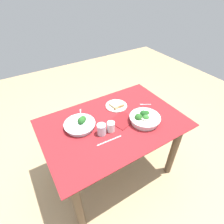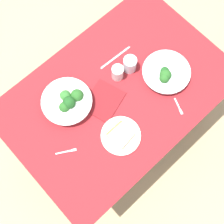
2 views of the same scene
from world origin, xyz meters
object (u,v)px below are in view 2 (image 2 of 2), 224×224
(water_glass_side, at_px, (130,64))
(broccoli_bowl_near, at_px, (68,102))
(broccoli_bowl_far, at_px, (166,73))
(fork_by_far_bowl, at_px, (67,151))
(fork_by_near_bowl, at_px, (179,107))
(table_knife_left, at_px, (115,58))
(bread_side_plate, at_px, (121,135))
(water_glass_center, at_px, (118,73))
(napkin_folded_upper, at_px, (104,101))

(water_glass_side, bearing_deg, broccoli_bowl_near, -9.81)
(broccoli_bowl_far, xyz_separation_m, fork_by_far_bowl, (0.67, -0.04, -0.03))
(broccoli_bowl_far, height_order, water_glass_side, water_glass_side)
(fork_by_near_bowl, relative_size, table_knife_left, 0.45)
(bread_side_plate, xyz_separation_m, water_glass_center, (-0.22, -0.26, 0.03))
(water_glass_side, distance_m, table_knife_left, 0.11)
(water_glass_side, bearing_deg, napkin_folded_upper, 11.19)
(broccoli_bowl_near, height_order, water_glass_center, broccoli_bowl_near)
(fork_by_near_bowl, distance_m, napkin_folded_upper, 0.40)
(broccoli_bowl_far, height_order, table_knife_left, broccoli_bowl_far)
(water_glass_center, height_order, table_knife_left, water_glass_center)
(broccoli_bowl_far, relative_size, table_knife_left, 1.24)
(fork_by_far_bowl, bearing_deg, broccoli_bowl_near, 78.20)
(bread_side_plate, height_order, napkin_folded_upper, bread_side_plate)
(water_glass_center, bearing_deg, broccoli_bowl_far, 138.00)
(water_glass_side, bearing_deg, table_knife_left, -82.84)
(fork_by_near_bowl, bearing_deg, water_glass_center, -139.91)
(water_glass_center, xyz_separation_m, water_glass_side, (-0.08, 0.01, 0.00))
(fork_by_near_bowl, relative_size, napkin_folded_upper, 0.48)
(fork_by_far_bowl, xyz_separation_m, table_knife_left, (-0.55, -0.22, -0.00))
(fork_by_far_bowl, relative_size, table_knife_left, 0.47)
(broccoli_bowl_near, height_order, fork_by_far_bowl, broccoli_bowl_near)
(napkin_folded_upper, bearing_deg, broccoli_bowl_far, 161.15)
(fork_by_near_bowl, bearing_deg, broccoli_bowl_far, 178.15)
(bread_side_plate, distance_m, napkin_folded_upper, 0.21)
(bread_side_plate, height_order, fork_by_far_bowl, bread_side_plate)
(water_glass_side, relative_size, table_knife_left, 0.44)
(broccoli_bowl_far, relative_size, broccoli_bowl_near, 0.98)
(water_glass_center, distance_m, napkin_folded_upper, 0.17)
(broccoli_bowl_near, xyz_separation_m, table_knife_left, (-0.37, -0.03, -0.04))
(water_glass_center, relative_size, fork_by_far_bowl, 0.89)
(broccoli_bowl_far, height_order, bread_side_plate, broccoli_bowl_far)
(napkin_folded_upper, bearing_deg, table_knife_left, -146.65)
(broccoli_bowl_far, xyz_separation_m, napkin_folded_upper, (0.35, -0.12, -0.02))
(broccoli_bowl_near, relative_size, water_glass_side, 2.84)
(bread_side_plate, height_order, water_glass_center, water_glass_center)
(table_knife_left, bearing_deg, broccoli_bowl_near, -172.09)
(broccoli_bowl_near, xyz_separation_m, napkin_folded_upper, (-0.15, 0.11, -0.04))
(water_glass_side, distance_m, fork_by_far_bowl, 0.57)
(water_glass_side, bearing_deg, water_glass_center, -7.01)
(broccoli_bowl_near, xyz_separation_m, bread_side_plate, (-0.09, 0.32, -0.03))
(broccoli_bowl_near, distance_m, table_knife_left, 0.38)
(fork_by_far_bowl, xyz_separation_m, fork_by_near_bowl, (-0.59, 0.22, 0.00))
(water_glass_side, bearing_deg, bread_side_plate, 39.61)
(broccoli_bowl_near, bearing_deg, fork_by_far_bowl, 47.96)
(broccoli_bowl_far, distance_m, water_glass_center, 0.26)
(broccoli_bowl_far, xyz_separation_m, bread_side_plate, (0.42, 0.08, -0.02))
(bread_side_plate, bearing_deg, napkin_folded_upper, -107.86)
(water_glass_center, xyz_separation_m, napkin_folded_upper, (0.15, 0.06, -0.04))
(water_glass_center, bearing_deg, water_glass_side, 172.99)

